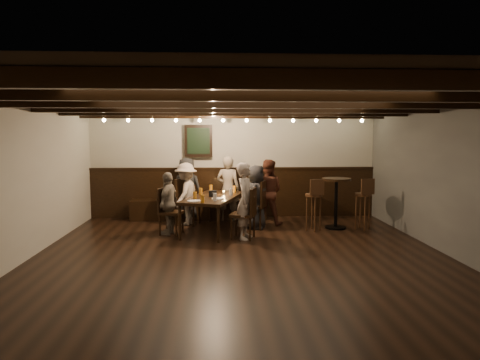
{
  "coord_description": "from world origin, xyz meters",
  "views": [
    {
      "loc": [
        -0.36,
        -6.29,
        1.88
      ],
      "look_at": [
        0.03,
        1.3,
        1.08
      ],
      "focal_mm": 32.0,
      "sensor_mm": 36.0,
      "label": 1
    }
  ],
  "objects": [
    {
      "name": "person_left_near",
      "position": [
        -1.04,
        2.63,
        0.65
      ],
      "size": [
        0.71,
        0.95,
        1.31
      ],
      "primitive_type": "imported",
      "rotation": [
        0.0,
        0.0,
        -1.87
      ],
      "color": "#A99B8F",
      "rests_on": "floor"
    },
    {
      "name": "chair_left_far",
      "position": [
        -1.27,
        1.76,
        0.27
      ],
      "size": [
        0.5,
        0.5,
        0.88
      ],
      "rotation": [
        0.0,
        0.0,
        -1.87
      ],
      "color": "black",
      "rests_on": "floor"
    },
    {
      "name": "person_bench_right",
      "position": [
        0.67,
        2.58,
        0.69
      ],
      "size": [
        0.79,
        0.69,
        1.37
      ],
      "primitive_type": "imported",
      "rotation": [
        0.0,
        0.0,
        2.85
      ],
      "color": "#592C1E",
      "rests_on": "floor"
    },
    {
      "name": "condiment_caddy",
      "position": [
        -0.47,
        1.93,
        0.75
      ],
      "size": [
        0.15,
        0.1,
        0.12
      ],
      "primitive_type": "cube",
      "color": "black",
      "rests_on": "dining_table"
    },
    {
      "name": "bar_stool_right",
      "position": [
        2.51,
        1.95,
        0.38
      ],
      "size": [
        0.34,
        0.36,
        1.03
      ],
      "rotation": [
        0.0,
        0.0,
        0.24
      ],
      "color": "#3A2212",
      "rests_on": "floor"
    },
    {
      "name": "pint_c",
      "position": [
        -0.71,
        2.16,
        0.76
      ],
      "size": [
        0.07,
        0.07,
        0.14
      ],
      "primitive_type": "cylinder",
      "color": "#BF7219",
      "rests_on": "dining_table"
    },
    {
      "name": "person_left_far",
      "position": [
        -1.3,
        1.76,
        0.59
      ],
      "size": [
        0.48,
        0.75,
        1.19
      ],
      "primitive_type": "imported",
      "rotation": [
        0.0,
        0.0,
        -1.87
      ],
      "color": "gray",
      "rests_on": "floor"
    },
    {
      "name": "chair_left_near",
      "position": [
        -1.01,
        2.62,
        0.3
      ],
      "size": [
        0.55,
        0.55,
        0.97
      ],
      "rotation": [
        0.0,
        0.0,
        -1.87
      ],
      "color": "black",
      "rests_on": "floor"
    },
    {
      "name": "chair_right_near",
      "position": [
        0.37,
        2.2,
        0.29
      ],
      "size": [
        0.55,
        0.55,
        0.96
      ],
      "rotation": [
        0.0,
        0.0,
        1.28
      ],
      "color": "black",
      "rests_on": "floor"
    },
    {
      "name": "person_right_far",
      "position": [
        0.13,
        1.33,
        0.69
      ],
      "size": [
        0.47,
        0.58,
        1.39
      ],
      "primitive_type": "imported",
      "rotation": [
        0.0,
        0.0,
        1.28
      ],
      "color": "#A29589",
      "rests_on": "floor"
    },
    {
      "name": "person_right_near",
      "position": [
        0.39,
        2.19,
        0.64
      ],
      "size": [
        0.57,
        0.72,
        1.28
      ],
      "primitive_type": "imported",
      "rotation": [
        0.0,
        0.0,
        1.28
      ],
      "color": "#242427",
      "rests_on": "floor"
    },
    {
      "name": "pint_d",
      "position": [
        -0.11,
        2.08,
        0.76
      ],
      "size": [
        0.07,
        0.07,
        0.14
      ],
      "primitive_type": "cylinder",
      "color": "silver",
      "rests_on": "dining_table"
    },
    {
      "name": "pint_f",
      "position": [
        -0.42,
        1.39,
        0.76
      ],
      "size": [
        0.07,
        0.07,
        0.14
      ],
      "primitive_type": "cylinder",
      "color": "silver",
      "rests_on": "dining_table"
    },
    {
      "name": "pint_g",
      "position": [
        -0.64,
        1.2,
        0.76
      ],
      "size": [
        0.07,
        0.07,
        0.14
      ],
      "primitive_type": "cylinder",
      "color": "#BF7219",
      "rests_on": "dining_table"
    },
    {
      "name": "bar_stool_left",
      "position": [
        1.51,
        1.9,
        0.38
      ],
      "size": [
        0.33,
        0.35,
        1.03
      ],
      "rotation": [
        0.0,
        0.0,
        0.18
      ],
      "color": "#3A2212",
      "rests_on": "floor"
    },
    {
      "name": "dining_table",
      "position": [
        -0.45,
        1.98,
        0.63
      ],
      "size": [
        1.33,
        2.0,
        0.69
      ],
      "rotation": [
        0.0,
        0.0,
        -0.3
      ],
      "color": "black",
      "rests_on": "floor"
    },
    {
      "name": "pint_a",
      "position": [
        -0.52,
        2.73,
        0.76
      ],
      "size": [
        0.07,
        0.07,
        0.14
      ],
      "primitive_type": "cylinder",
      "color": "#BF7219",
      "rests_on": "dining_table"
    },
    {
      "name": "person_bench_centre",
      "position": [
        -0.15,
        2.98,
        0.71
      ],
      "size": [
        0.6,
        0.48,
        1.43
      ],
      "primitive_type": "imported",
      "rotation": [
        0.0,
        0.0,
        2.85
      ],
      "color": "gray",
      "rests_on": "floor"
    },
    {
      "name": "high_top_table",
      "position": [
        2.01,
        2.1,
        0.67
      ],
      "size": [
        0.57,
        0.57,
        1.02
      ],
      "color": "black",
      "rests_on": "floor"
    },
    {
      "name": "chair_right_far",
      "position": [
        0.1,
        1.34,
        0.28
      ],
      "size": [
        0.53,
        0.53,
        0.93
      ],
      "rotation": [
        0.0,
        0.0,
        1.28
      ],
      "color": "black",
      "rests_on": "floor"
    },
    {
      "name": "plate_near",
      "position": [
        -0.8,
        1.35,
        0.7
      ],
      "size": [
        0.24,
        0.24,
        0.01
      ],
      "primitive_type": "cylinder",
      "color": "white",
      "rests_on": "dining_table"
    },
    {
      "name": "plate_far",
      "position": [
        -0.37,
        1.64,
        0.7
      ],
      "size": [
        0.24,
        0.24,
        0.01
      ],
      "primitive_type": "cylinder",
      "color": "white",
      "rests_on": "dining_table"
    },
    {
      "name": "candle",
      "position": [
        -0.25,
        2.23,
        0.71
      ],
      "size": [
        0.05,
        0.05,
        0.05
      ],
      "primitive_type": "cylinder",
      "color": "beige",
      "rests_on": "dining_table"
    },
    {
      "name": "room",
      "position": [
        -0.29,
        2.21,
        1.07
      ],
      "size": [
        7.0,
        7.0,
        7.0
      ],
      "color": "black",
      "rests_on": "ground"
    },
    {
      "name": "pint_b",
      "position": [
        -0.03,
        2.53,
        0.76
      ],
      "size": [
        0.07,
        0.07,
        0.14
      ],
      "primitive_type": "cylinder",
      "color": "#BF7219",
      "rests_on": "dining_table"
    },
    {
      "name": "person_bench_left",
      "position": [
        -1.05,
        3.1,
        0.7
      ],
      "size": [
        0.78,
        0.62,
        1.39
      ],
      "primitive_type": "imported",
      "rotation": [
        0.0,
        0.0,
        2.85
      ],
      "color": "black",
      "rests_on": "floor"
    },
    {
      "name": "pint_e",
      "position": [
        -0.8,
        1.61,
        0.76
      ],
      "size": [
        0.07,
        0.07,
        0.14
      ],
      "primitive_type": "cylinder",
      "color": "#BF7219",
      "rests_on": "dining_table"
    }
  ]
}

